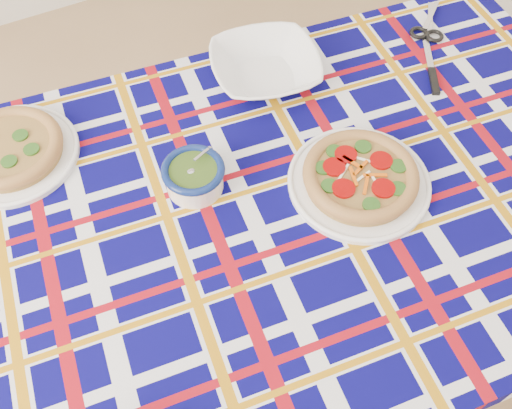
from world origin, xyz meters
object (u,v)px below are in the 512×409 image
dining_table (285,221)px  serving_bowl (265,68)px  pesto_bowl (194,175)px  main_focaccia_plate (360,176)px

dining_table → serving_bowl: serving_bowl is taller
dining_table → serving_bowl: 0.36m
dining_table → serving_bowl: size_ratio=6.43×
pesto_bowl → serving_bowl: size_ratio=0.51×
dining_table → main_focaccia_plate: bearing=-5.3°
dining_table → serving_bowl: (0.12, 0.32, 0.10)m
main_focaccia_plate → pesto_bowl: size_ratio=2.36×
main_focaccia_plate → serving_bowl: (-0.02, 0.35, 0.00)m
main_focaccia_plate → serving_bowl: size_ratio=1.20×
dining_table → serving_bowl: bearing=75.7°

